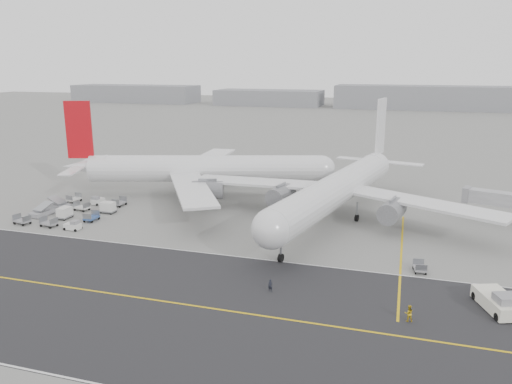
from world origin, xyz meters
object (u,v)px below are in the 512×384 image
(airliner_b, at_px, (339,188))
(jet_bridge, at_px, (507,201))
(ground_crew_b, at_px, (409,313))
(ground_crew_a, at_px, (270,286))
(airliner_a, at_px, (199,169))
(pushback_tug, at_px, (499,302))

(airliner_b, bearing_deg, jet_bridge, 25.23)
(jet_bridge, relative_size, ground_crew_b, 7.74)
(jet_bridge, distance_m, ground_crew_a, 50.23)
(airliner_a, bearing_deg, ground_crew_a, -163.56)
(airliner_a, height_order, ground_crew_a, airliner_a)
(pushback_tug, height_order, ground_crew_a, pushback_tug)
(airliner_b, relative_size, ground_crew_b, 30.04)
(airliner_a, bearing_deg, jet_bridge, -108.85)
(airliner_a, relative_size, ground_crew_b, 29.35)
(airliner_a, distance_m, jet_bridge, 58.82)
(ground_crew_b, bearing_deg, airliner_a, -58.35)
(airliner_b, bearing_deg, pushback_tug, -40.37)
(pushback_tug, bearing_deg, jet_bridge, 59.75)
(airliner_a, height_order, ground_crew_b, airliner_a)
(airliner_b, distance_m, ground_crew_b, 37.11)
(pushback_tug, xyz_separation_m, jet_bridge, (6.23, 35.56, 2.82))
(airliner_a, xyz_separation_m, airliner_b, (30.42, -8.62, 0.04))
(airliner_b, distance_m, jet_bridge, 29.11)
(airliner_a, xyz_separation_m, jet_bridge, (58.75, -2.19, -1.85))
(ground_crew_a, bearing_deg, ground_crew_b, -2.22)
(airliner_a, distance_m, airliner_b, 31.62)
(airliner_b, bearing_deg, ground_crew_a, -84.50)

